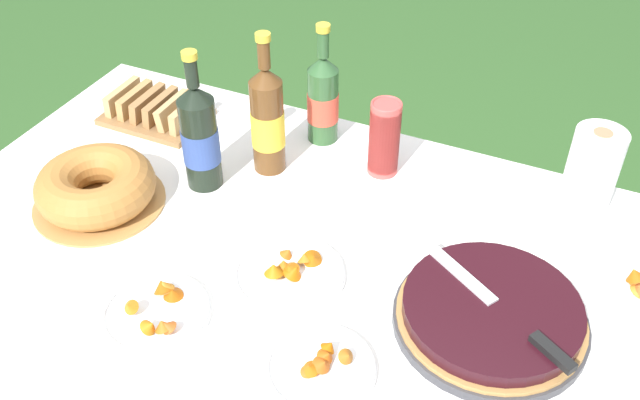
% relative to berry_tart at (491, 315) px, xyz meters
% --- Properties ---
extents(garden_table, '(1.71, 1.04, 0.76)m').
position_rel_berry_tart_xyz_m(garden_table, '(-0.38, 0.01, -0.10)').
color(garden_table, '#A87A47').
rests_on(garden_table, ground_plane).
extents(tablecloth, '(1.72, 1.05, 0.10)m').
position_rel_berry_tart_xyz_m(tablecloth, '(-0.38, 0.01, -0.04)').
color(tablecloth, white).
rests_on(tablecloth, garden_table).
extents(berry_tart, '(0.36, 0.36, 0.06)m').
position_rel_berry_tart_xyz_m(berry_tart, '(0.00, 0.00, 0.00)').
color(berry_tart, '#38383D').
rests_on(berry_tart, tablecloth).
extents(serving_knife, '(0.33, 0.22, 0.01)m').
position_rel_berry_tart_xyz_m(serving_knife, '(0.02, -0.02, 0.04)').
color(serving_knife, silver).
rests_on(serving_knife, berry_tart).
extents(bundt_cake, '(0.29, 0.29, 0.10)m').
position_rel_berry_tart_xyz_m(bundt_cake, '(-0.89, -0.02, 0.02)').
color(bundt_cake, '#B78447').
rests_on(bundt_cake, tablecloth).
extents(cup_stack, '(0.07, 0.07, 0.19)m').
position_rel_berry_tart_xyz_m(cup_stack, '(-0.35, 0.36, 0.07)').
color(cup_stack, '#E04C47').
rests_on(cup_stack, tablecloth).
extents(cider_bottle_green, '(0.08, 0.08, 0.31)m').
position_rel_berry_tart_xyz_m(cider_bottle_green, '(-0.54, 0.43, 0.09)').
color(cider_bottle_green, '#2D562D').
rests_on(cider_bottle_green, tablecloth).
extents(cider_bottle_amber, '(0.08, 0.08, 0.35)m').
position_rel_berry_tart_xyz_m(cider_bottle_amber, '(-0.60, 0.27, 0.11)').
color(cider_bottle_amber, brown).
rests_on(cider_bottle_amber, tablecloth).
extents(juice_bottle_red, '(0.08, 0.08, 0.34)m').
position_rel_berry_tart_xyz_m(juice_bottle_red, '(-0.71, 0.15, 0.10)').
color(juice_bottle_red, black).
rests_on(juice_bottle_red, tablecloth).
extents(snack_plate_near, '(0.20, 0.20, 0.05)m').
position_rel_berry_tart_xyz_m(snack_plate_near, '(-0.24, -0.23, -0.02)').
color(snack_plate_near, white).
rests_on(snack_plate_near, tablecloth).
extents(snack_plate_right, '(0.23, 0.23, 0.05)m').
position_rel_berry_tart_xyz_m(snack_plate_right, '(-0.40, -0.04, -0.02)').
color(snack_plate_right, white).
rests_on(snack_plate_right, tablecloth).
extents(snack_plate_far, '(0.21, 0.21, 0.05)m').
position_rel_berry_tart_xyz_m(snack_plate_far, '(-0.58, -0.24, -0.02)').
color(snack_plate_far, white).
rests_on(snack_plate_far, tablecloth).
extents(paper_towel_roll, '(0.11, 0.11, 0.20)m').
position_rel_berry_tart_xyz_m(paper_towel_roll, '(0.10, 0.42, 0.07)').
color(paper_towel_roll, white).
rests_on(paper_towel_roll, tablecloth).
extents(bread_board, '(0.26, 0.18, 0.07)m').
position_rel_berry_tart_xyz_m(bread_board, '(-0.97, 0.32, 0.00)').
color(bread_board, olive).
rests_on(bread_board, tablecloth).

